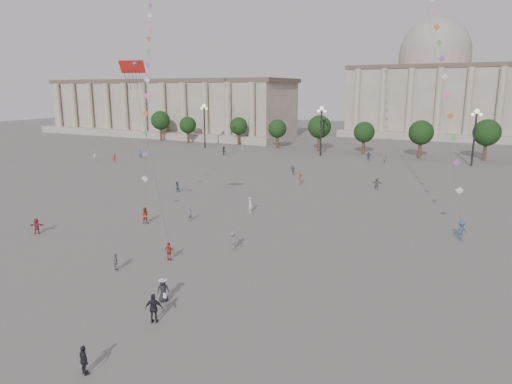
% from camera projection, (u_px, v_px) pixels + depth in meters
% --- Properties ---
extents(ground, '(360.00, 360.00, 0.00)m').
position_uv_depth(ground, '(192.00, 296.00, 32.07)').
color(ground, '#595754').
rests_on(ground, ground).
extents(hall_west, '(84.00, 26.22, 17.20)m').
position_uv_depth(hall_west, '(167.00, 108.00, 145.07)').
color(hall_west, gray).
rests_on(hall_west, ground).
extents(hall_central, '(48.30, 34.30, 35.50)m').
position_uv_depth(hall_central, '(431.00, 89.00, 141.12)').
color(hall_central, gray).
rests_on(hall_central, ground).
extents(tree_row, '(137.12, 5.12, 8.00)m').
position_uv_depth(tree_row, '(399.00, 131.00, 98.60)').
color(tree_row, '#3D2D1E').
rests_on(tree_row, ground).
extents(lamp_post_far_west, '(2.00, 0.90, 10.65)m').
position_uv_depth(lamp_post_far_west, '(204.00, 118.00, 111.23)').
color(lamp_post_far_west, '#262628').
rests_on(lamp_post_far_west, ground).
extents(lamp_post_mid_west, '(2.00, 0.90, 10.65)m').
position_uv_depth(lamp_post_mid_west, '(321.00, 122.00, 97.89)').
color(lamp_post_mid_west, '#262628').
rests_on(lamp_post_mid_west, ground).
extents(lamp_post_mid_east, '(2.00, 0.90, 10.65)m').
position_uv_depth(lamp_post_mid_east, '(475.00, 127.00, 84.56)').
color(lamp_post_mid_east, '#262628').
rests_on(lamp_post_mid_east, ground).
extents(person_crowd_0, '(1.10, 0.69, 1.75)m').
position_uv_depth(person_crowd_0, '(368.00, 156.00, 92.71)').
color(person_crowd_0, navy).
rests_on(person_crowd_0, ground).
extents(person_crowd_1, '(1.16, 1.18, 1.92)m').
position_uv_depth(person_crowd_1, '(95.00, 156.00, 92.38)').
color(person_crowd_1, white).
rests_on(person_crowd_1, ground).
extents(person_crowd_2, '(1.05, 1.29, 1.74)m').
position_uv_depth(person_crowd_2, '(115.00, 158.00, 90.25)').
color(person_crowd_2, maroon).
rests_on(person_crowd_2, ground).
extents(person_crowd_4, '(1.09, 1.42, 1.50)m').
position_uv_depth(person_crowd_4, '(384.00, 159.00, 89.99)').
color(person_crowd_4, '#B3B3AE').
rests_on(person_crowd_4, ground).
extents(person_crowd_6, '(1.24, 0.85, 1.77)m').
position_uv_depth(person_crowd_6, '(233.00, 241.00, 40.95)').
color(person_crowd_6, slate).
rests_on(person_crowd_6, ground).
extents(person_crowd_10, '(0.66, 0.79, 1.86)m').
position_uv_depth(person_crowd_10, '(242.00, 148.00, 105.72)').
color(person_crowd_10, '#B2B2AE').
rests_on(person_crowd_10, ground).
extents(person_crowd_12, '(1.62, 0.65, 1.70)m').
position_uv_depth(person_crowd_12, '(377.00, 184.00, 65.93)').
color(person_crowd_12, slate).
rests_on(person_crowd_12, ground).
extents(person_crowd_13, '(0.81, 0.76, 1.85)m').
position_uv_depth(person_crowd_13, '(250.00, 205.00, 53.51)').
color(person_crowd_13, silver).
rests_on(person_crowd_13, ground).
extents(person_crowd_16, '(1.00, 0.63, 1.59)m').
position_uv_depth(person_crowd_16, '(293.00, 170.00, 77.46)').
color(person_crowd_16, '#57575C').
rests_on(person_crowd_16, ground).
extents(person_crowd_17, '(1.17, 1.28, 1.72)m').
position_uv_depth(person_crowd_17, '(301.00, 179.00, 69.35)').
color(person_crowd_17, brown).
rests_on(person_crowd_17, ground).
extents(person_crowd_18, '(0.75, 0.58, 1.81)m').
position_uv_depth(person_crowd_18, '(140.00, 154.00, 95.66)').
color(person_crowd_18, '#355779').
rests_on(person_crowd_18, ground).
extents(person_crowd_19, '(0.78, 0.88, 1.51)m').
position_uv_depth(person_crowd_19, '(177.00, 187.00, 64.19)').
color(person_crowd_19, navy).
rests_on(person_crowd_19, ground).
extents(person_crowd_20, '(1.39, 1.16, 1.86)m').
position_uv_depth(person_crowd_20, '(224.00, 151.00, 100.27)').
color(person_crowd_20, black).
rests_on(person_crowd_20, ground).
extents(person_crowd_21, '(0.61, 0.68, 1.56)m').
position_uv_depth(person_crowd_21, '(190.00, 214.00, 49.96)').
color(person_crowd_21, slate).
rests_on(person_crowd_21, ground).
extents(tourist_0, '(0.98, 0.51, 1.60)m').
position_uv_depth(tourist_0, '(169.00, 251.00, 38.50)').
color(tourist_0, '#9E332B').
rests_on(tourist_0, ground).
extents(tourist_1, '(1.01, 0.70, 1.59)m').
position_uv_depth(tourist_1, '(84.00, 360.00, 23.05)').
color(tourist_1, black).
rests_on(tourist_1, ground).
extents(tourist_2, '(1.52, 1.09, 1.58)m').
position_uv_depth(tourist_2, '(37.00, 226.00, 45.65)').
color(tourist_2, '#9A2A41').
rests_on(tourist_2, ground).
extents(tourist_3, '(0.92, 0.77, 1.48)m').
position_uv_depth(tourist_3, '(116.00, 262.00, 36.32)').
color(tourist_3, slate).
rests_on(tourist_3, ground).
extents(tourist_4, '(1.21, 0.91, 1.91)m').
position_uv_depth(tourist_4, '(154.00, 308.00, 28.17)').
color(tourist_4, black).
rests_on(tourist_4, ground).
extents(kite_flyer_0, '(1.06, 0.95, 1.79)m').
position_uv_depth(kite_flyer_0, '(145.00, 215.00, 49.22)').
color(kite_flyer_0, '#9E412B').
rests_on(kite_flyer_0, ground).
extents(kite_flyer_1, '(1.40, 1.37, 1.92)m').
position_uv_depth(kite_flyer_1, '(461.00, 231.00, 43.64)').
color(kite_flyer_1, '#335173').
rests_on(kite_flyer_1, ground).
extents(hat_person, '(0.97, 0.91, 1.69)m').
position_uv_depth(hat_person, '(163.00, 290.00, 31.00)').
color(hat_person, black).
rests_on(hat_person, ground).
extents(dragon_kite, '(3.21, 1.25, 15.26)m').
position_uv_depth(dragon_kite, '(133.00, 76.00, 38.35)').
color(dragon_kite, '#B41913').
rests_on(dragon_kite, ground).
extents(kite_train_west, '(26.62, 36.15, 62.36)m').
position_uv_depth(kite_train_west, '(150.00, 16.00, 67.24)').
color(kite_train_west, '#3F3F3F').
rests_on(kite_train_west, ground).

